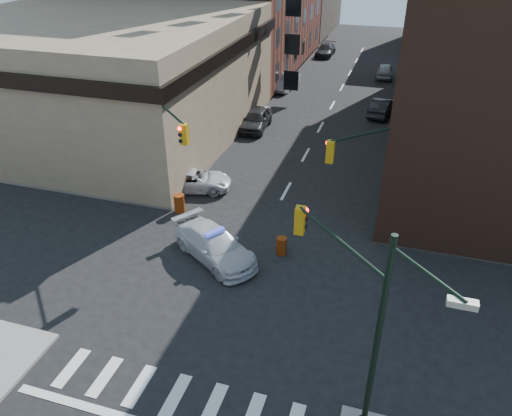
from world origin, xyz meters
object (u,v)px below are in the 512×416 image
Objects in this scene: parked_car_enear at (381,107)px; barrel_bank at (179,203)px; barricade_nw_a at (180,183)px; police_car at (215,245)px; pedestrian_a at (175,172)px; parked_car_wfar at (286,82)px; barrel_road at (281,246)px; pedestrian_b at (99,160)px; parked_car_wnear at (256,119)px; pickup at (194,180)px.

parked_car_enear is 4.06× the size of barrel_bank.
barricade_nw_a is (-1.03, 2.32, 0.04)m from barrel_bank.
pedestrian_a reaches higher than police_car.
parked_car_wfar is 2.33× the size of pedestrian_a.
barrel_road is at bearing 6.82° from pedestrian_a.
police_car reaches higher than parked_car_wfar.
parked_car_enear is 2.53× the size of pedestrian_b.
pedestrian_b reaches higher than parked_car_wfar.
pedestrian_b is at bearing 159.91° from barricade_nw_a.
parked_car_enear is at bearing 45.63° from barricade_nw_a.
parked_car_wnear is 18.16m from barrel_road.
parked_car_wfar reaches higher than parked_car_enear.
parked_car_enear is at bearing 33.64° from pedestrian_b.
pedestrian_b is at bearing -125.82° from parked_car_wnear.
pedestrian_a is 9.93m from barrel_road.
pickup is 1.06× the size of parked_car_enear.
parked_car_wnear is at bearing -80.81° from parked_car_wfar.
pedestrian_b is (-5.81, 0.33, -0.09)m from pedestrian_a.
pickup reaches higher than barrel_bank.
pickup is 1.31m from pedestrian_a.
barrel_bank is at bearing 160.63° from barrel_road.
parked_car_wfar is (-3.75, 29.87, -0.02)m from police_car.
barricade_nw_a is at bearing -1.36° from pedestrian_a.
parked_car_enear is (10.09, -5.09, -0.01)m from parked_car_wfar.
barrel_bank is (0.30, -2.91, -0.11)m from pickup.
parked_car_wnear is 12.23m from barricade_nw_a.
pickup is 23.16m from parked_car_wfar.
pedestrian_a is 3.15m from barrel_bank.
parked_car_wnear reaches higher than pickup.
police_car is at bearing -75.45° from parked_car_wfar.
pedestrian_b is 1.84× the size of barrel_road.
parked_car_wfar reaches higher than pickup.
police_car reaches higher than pickup.
police_car is 1.12× the size of parked_car_wnear.
barrel_road is at bearing -33.23° from pedestrian_b.
police_car is 18.58m from parked_car_wnear.
pedestrian_b is (-7.02, 0.12, 0.38)m from pickup.
parked_car_wfar is at bearing 90.00° from barrel_bank.
parked_car_wnear is 1.05× the size of parked_car_wfar.
barrel_road is at bearing -19.37° from barrel_bank.
pedestrian_b reaches higher than barrel_road.
pickup is 4.00× the size of barricade_nw_a.
barrel_road is (-3.13, -23.43, -0.26)m from parked_car_enear.
parked_car_wfar is at bearing 60.15° from pedestrian_b.
police_car is 30.11m from parked_car_wfar.
police_car is 7.77m from barricade_nw_a.
pedestrian_a is (-5.26, 6.51, 0.36)m from police_car.
pedestrian_a is at bearing 72.55° from police_car.
pedestrian_b is 1.61× the size of barrel_bank.
pickup is at bearing 64.74° from police_car.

